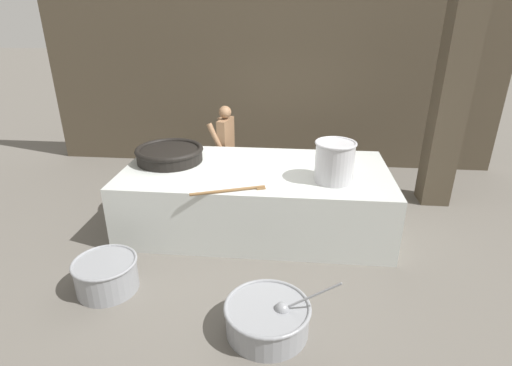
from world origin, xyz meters
The scene contains 10 objects.
ground_plane centered at (0.00, 0.00, 0.00)m, with size 60.00×60.00×0.00m, color #666059.
back_wall centered at (0.00, 2.92, 1.75)m, with size 9.44×0.24×3.50m, color #4C4233.
support_pillar centered at (3.07, 1.19, 1.75)m, with size 0.47×0.47×3.50m, color #4C4233.
hearth_platform centered at (0.00, 0.00, 0.48)m, with size 3.98×1.96×0.96m.
giant_wok_near centered at (-1.38, 0.19, 1.09)m, with size 1.06×1.06×0.23m.
stock_pot centered at (1.12, -0.37, 1.26)m, with size 0.57×0.57×0.57m.
stirring_paddle centered at (-0.23, -0.86, 0.98)m, with size 0.97×0.42×0.04m.
cook centered at (-0.69, 1.32, 0.87)m, with size 0.44×0.63×1.61m.
prep_bowl_vegetables centered at (0.35, -2.29, 0.19)m, with size 1.20×0.92×0.72m.
prep_bowl_meat centered at (-1.65, -1.78, 0.22)m, with size 0.77×0.77×0.41m.
Camera 1 is at (0.54, -5.58, 3.16)m, focal length 28.00 mm.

